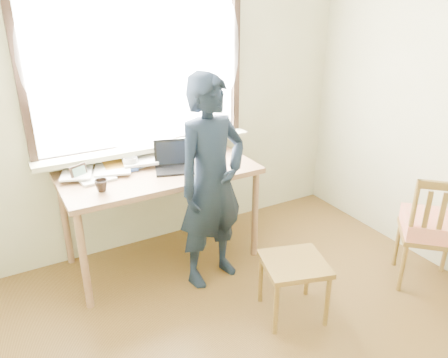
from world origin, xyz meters
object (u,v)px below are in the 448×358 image
laptop (175,162)px  work_chair (294,270)px  desk (159,180)px  mug_white (130,163)px  mug_dark (101,186)px  person (212,183)px  side_chair (432,227)px

laptop → work_chair: bearing=-69.4°
desk → mug_white: size_ratio=12.83×
mug_dark → desk: bearing=19.7°
work_chair → person: person is taller
mug_dark → person: (0.75, -0.25, -0.05)m
person → laptop: bearing=95.7°
mug_dark → side_chair: (2.16, -1.14, -0.38)m
desk → person: person is taller
person → desk: bearing=109.1°
mug_white → desk: bearing=-38.5°
mug_dark → laptop: bearing=12.8°
mug_dark → side_chair: size_ratio=0.10×
mug_white → side_chair: 2.38m
laptop → person: (0.12, -0.39, -0.06)m
side_chair → desk: bearing=141.6°
desk → work_chair: size_ratio=2.95×
mug_white → person: 0.72m
mug_white → work_chair: (0.71, -1.25, -0.51)m
work_chair → mug_white: bearing=119.7°
work_chair → side_chair: 1.15m
mug_dark → mug_white: bearing=45.3°
desk → laptop: laptop is taller
desk → laptop: (0.13, -0.04, 0.14)m
laptop → mug_dark: (-0.63, -0.14, -0.01)m
work_chair → person: 0.86m
mug_white → side_chair: bearing=-38.4°
laptop → person: size_ratio=0.24×
laptop → person: bearing=-73.0°
laptop → work_chair: (0.40, -1.07, -0.51)m
desk → side_chair: size_ratio=1.65×
desk → mug_white: 0.26m
laptop → person: person is taller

